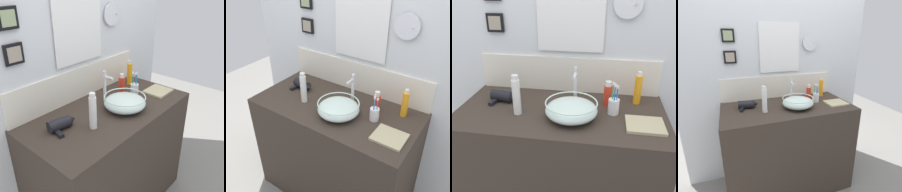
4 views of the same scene
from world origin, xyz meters
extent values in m
plane|color=gray|center=(0.00, 0.00, 0.00)|extent=(6.00, 6.00, 0.00)
cube|color=#382D26|center=(0.00, 0.00, 0.47)|extent=(1.26, 0.62, 0.93)
cube|color=silver|center=(0.00, 0.34, 1.18)|extent=(2.10, 0.06, 2.35)
cube|color=silver|center=(0.00, 0.30, 1.06)|extent=(1.24, 0.02, 0.25)
cube|color=white|center=(0.02, 0.31, 1.48)|extent=(0.37, 0.01, 0.45)
cube|color=white|center=(0.02, 0.30, 1.48)|extent=(0.43, 0.01, 0.51)
cylinder|color=silver|center=(0.36, 0.29, 1.53)|extent=(0.17, 0.01, 0.17)
cylinder|color=silver|center=(0.41, 0.31, 1.53)|extent=(0.01, 0.06, 0.01)
cube|color=black|center=(-0.49, 0.30, 1.59)|extent=(0.12, 0.02, 0.12)
cube|color=gray|center=(-0.49, 0.29, 1.59)|extent=(0.08, 0.01, 0.09)
cube|color=black|center=(-0.49, 0.30, 1.39)|extent=(0.12, 0.02, 0.12)
cube|color=gray|center=(-0.49, 0.29, 1.39)|extent=(0.08, 0.01, 0.09)
ellipsoid|color=silver|center=(0.08, -0.07, 0.98)|extent=(0.30, 0.30, 0.10)
torus|color=silver|center=(0.08, -0.07, 1.03)|extent=(0.30, 0.30, 0.01)
torus|color=#B2B7BC|center=(0.08, -0.07, 0.94)|extent=(0.11, 0.11, 0.01)
cylinder|color=silver|center=(0.08, 0.12, 1.04)|extent=(0.02, 0.02, 0.21)
cylinder|color=silver|center=(0.08, 0.08, 1.14)|extent=(0.02, 0.08, 0.02)
cylinder|color=silver|center=(0.08, 0.12, 1.16)|extent=(0.02, 0.02, 0.03)
cylinder|color=black|center=(-0.39, 0.07, 0.97)|extent=(0.15, 0.10, 0.08)
cone|color=black|center=(-0.30, 0.06, 0.97)|extent=(0.06, 0.07, 0.06)
cube|color=black|center=(-0.44, 0.03, 0.95)|extent=(0.04, 0.09, 0.02)
cylinder|color=white|center=(0.32, 0.02, 0.98)|extent=(0.06, 0.06, 0.09)
cylinder|color=blue|center=(0.33, 0.02, 1.02)|extent=(0.01, 0.01, 0.16)
cube|color=white|center=(0.33, 0.02, 1.10)|extent=(0.01, 0.01, 0.02)
cylinder|color=green|center=(0.31, 0.03, 1.02)|extent=(0.01, 0.01, 0.17)
cube|color=white|center=(0.31, 0.03, 1.12)|extent=(0.01, 0.01, 0.02)
cylinder|color=blue|center=(0.32, 0.00, 1.02)|extent=(0.01, 0.01, 0.17)
cube|color=white|center=(0.32, 0.00, 1.12)|extent=(0.01, 0.01, 0.02)
cylinder|color=orange|center=(0.47, 0.18, 1.03)|extent=(0.04, 0.04, 0.19)
cylinder|color=silver|center=(0.47, 0.18, 1.13)|extent=(0.03, 0.03, 0.03)
cylinder|color=white|center=(-0.24, -0.07, 1.04)|extent=(0.05, 0.05, 0.21)
cylinder|color=silver|center=(-0.24, -0.07, 1.16)|extent=(0.04, 0.04, 0.03)
cylinder|color=red|center=(0.28, 0.12, 1.00)|extent=(0.05, 0.05, 0.13)
cylinder|color=silver|center=(0.28, 0.12, 1.08)|extent=(0.04, 0.04, 0.03)
cube|color=tan|center=(0.49, -0.10, 0.94)|extent=(0.20, 0.18, 0.02)
camera|label=1|loc=(-1.18, -1.03, 1.81)|focal=40.00mm
camera|label=2|loc=(0.90, -1.28, 1.98)|focal=40.00mm
camera|label=3|loc=(0.24, -1.31, 1.66)|focal=40.00mm
camera|label=4|loc=(-0.52, -1.53, 1.56)|focal=28.00mm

